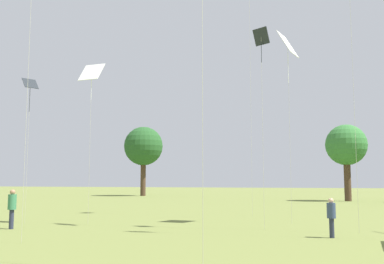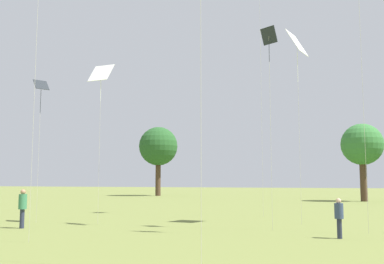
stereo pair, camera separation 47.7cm
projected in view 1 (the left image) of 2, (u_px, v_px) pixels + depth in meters
person_standing_0 at (331, 214)px, 17.59m from camera, size 0.39×0.39×1.54m
person_standing_2 at (12, 205)px, 20.85m from camera, size 0.45×0.45×1.82m
kite_2 at (288, 47)px, 24.06m from camera, size 1.04×1.60×10.16m
kite_4 at (30, 89)px, 24.31m from camera, size 0.82×0.92×7.78m
kite_7 at (92, 75)px, 23.97m from camera, size 1.24×0.78×8.51m
kite_8 at (261, 44)px, 21.36m from camera, size 0.85×0.61×9.45m
distant_tree_1 at (346, 146)px, 50.50m from camera, size 4.60×4.60×8.59m
distant_tree_2 at (143, 147)px, 68.78m from camera, size 5.93×5.93×10.54m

